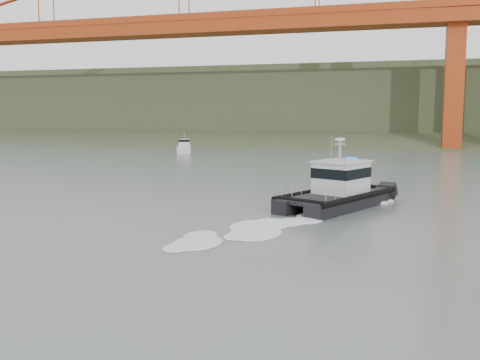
% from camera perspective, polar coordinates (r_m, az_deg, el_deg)
% --- Properties ---
extents(ground, '(400.00, 400.00, 0.00)m').
position_cam_1_polar(ground, '(24.02, -5.64, -7.79)').
color(ground, '#4F5E59').
rests_on(ground, ground).
extents(headlands, '(500.00, 105.36, 27.12)m').
position_cam_1_polar(headlands, '(147.32, 12.76, 7.22)').
color(headlands, '#2F3F24').
rests_on(headlands, ground).
extents(patrol_boat, '(7.35, 10.34, 4.74)m').
position_cam_1_polar(patrol_boat, '(36.03, 10.47, -0.97)').
color(patrol_boat, black).
rests_on(patrol_boat, ground).
extents(motorboat, '(4.05, 6.55, 3.42)m').
position_cam_1_polar(motorboat, '(85.66, -5.95, 3.46)').
color(motorboat, silver).
rests_on(motorboat, ground).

